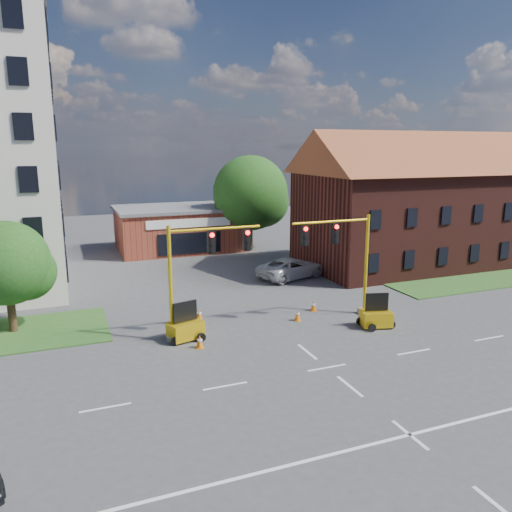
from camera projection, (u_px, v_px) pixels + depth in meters
name	position (u px, v px, depth m)	size (l,w,h in m)	color
ground	(327.00, 368.00, 23.36)	(120.00, 120.00, 0.00)	#3F3F41
grass_verge_ne	(476.00, 282.00, 37.98)	(14.00, 4.00, 0.08)	#28511E
lane_markings	(363.00, 397.00, 20.63)	(60.00, 36.00, 0.01)	silver
brick_shop	(180.00, 228.00, 50.14)	(12.40, 8.40, 4.30)	maroon
townhouse_row	(420.00, 196.00, 43.08)	(21.00, 11.00, 11.50)	#441A14
tree_large	(254.00, 195.00, 49.26)	(7.74, 7.37, 9.37)	#3C2415
tree_nw_front	(12.00, 266.00, 27.22)	(4.85, 4.62, 6.26)	#3C2415
signal_mast_west	(201.00, 267.00, 26.40)	(5.30, 0.60, 6.20)	gray
signal_mast_east	(343.00, 254.00, 29.53)	(5.30, 0.60, 6.20)	gray
trailer_west	(185.00, 328.00, 26.67)	(2.02, 1.60, 2.01)	yellow
trailer_east	(376.00, 317.00, 28.54)	(1.93, 1.53, 1.92)	yellow
cone_a	(200.00, 342.00, 25.59)	(0.40, 0.40, 0.70)	orange
cone_b	(199.00, 315.00, 29.72)	(0.40, 0.40, 0.70)	orange
cone_c	(297.00, 315.00, 29.63)	(0.40, 0.40, 0.70)	orange
cone_d	(313.00, 306.00, 31.39)	(0.40, 0.40, 0.70)	orange
pickup_white	(291.00, 268.00, 39.30)	(2.66, 5.77, 1.60)	silver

